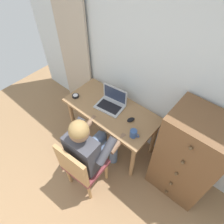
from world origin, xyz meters
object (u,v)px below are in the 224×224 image
at_px(laptop, 111,102).
at_px(coffee_mug, 134,134).
at_px(dresser, 187,157).
at_px(computer_mouse, 131,120).
at_px(desk, 111,115).
at_px(person_seated, 91,146).
at_px(desk_clock, 76,96).
at_px(chair, 81,166).

distance_m(laptop, coffee_mug, 0.54).
height_order(dresser, coffee_mug, dresser).
height_order(laptop, coffee_mug, laptop).
bearing_deg(computer_mouse, desk, -157.84).
xyz_separation_m(dresser, person_seated, (-0.87, -0.61, 0.04)).
bearing_deg(computer_mouse, dresser, 25.00).
xyz_separation_m(desk, person_seated, (0.17, -0.54, 0.06)).
bearing_deg(dresser, computer_mouse, -175.32).
relative_size(person_seated, laptop, 3.20).
bearing_deg(desk_clock, computer_mouse, 10.70).
xyz_separation_m(desk, laptop, (-0.04, 0.05, 0.16)).
height_order(dresser, desk_clock, dresser).
distance_m(desk, desk_clock, 0.54).
height_order(desk, person_seated, person_seated).
bearing_deg(desk, computer_mouse, 1.84).
bearing_deg(desk_clock, chair, -40.33).
bearing_deg(dresser, desk, -176.14).
height_order(person_seated, desk_clock, person_seated).
relative_size(laptop, computer_mouse, 3.71).
bearing_deg(coffee_mug, computer_mouse, 134.39).
xyz_separation_m(desk, dresser, (1.04, 0.07, 0.01)).
xyz_separation_m(dresser, desk_clock, (-1.54, -0.21, 0.11)).
bearing_deg(dresser, coffee_mug, -159.22).
distance_m(dresser, laptop, 1.09).
xyz_separation_m(desk_clock, coffee_mug, (0.96, -0.01, 0.03)).
relative_size(dresser, desk_clock, 13.78).
relative_size(laptop, coffee_mug, 3.09).
relative_size(chair, computer_mouse, 8.67).
bearing_deg(laptop, dresser, 0.92).
bearing_deg(desk_clock, dresser, 7.85).
distance_m(laptop, computer_mouse, 0.35).
bearing_deg(desk, person_seated, -72.89).
height_order(laptop, desk_clock, laptop).
bearing_deg(computer_mouse, laptop, -166.82).
distance_m(person_seated, desk_clock, 0.78).
distance_m(computer_mouse, desk_clock, 0.82).
bearing_deg(desk, coffee_mug, -18.12).
xyz_separation_m(chair, computer_mouse, (0.12, 0.73, 0.25)).
xyz_separation_m(dresser, laptop, (-1.08, -0.02, 0.15)).
bearing_deg(laptop, computer_mouse, -7.14).
relative_size(dresser, person_seated, 1.05).
bearing_deg(chair, laptop, 105.75).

